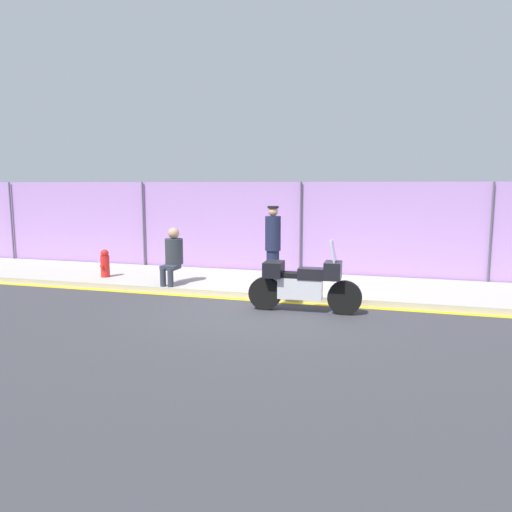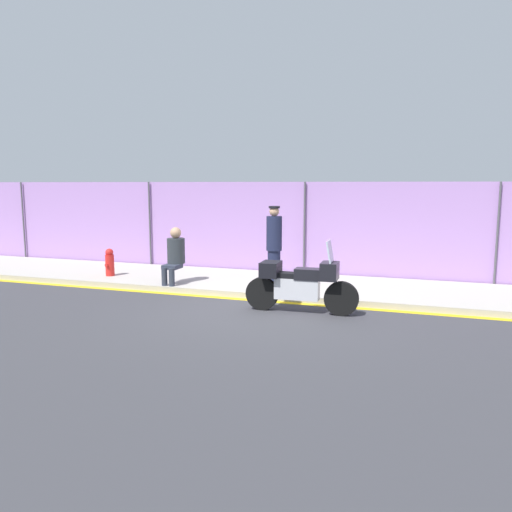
% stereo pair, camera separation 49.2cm
% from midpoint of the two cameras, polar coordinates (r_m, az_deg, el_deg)
% --- Properties ---
extents(ground_plane, '(120.00, 120.00, 0.00)m').
position_cam_midpoint_polar(ground_plane, '(10.08, -0.36, -6.21)').
color(ground_plane, '#38383D').
extents(sidewalk, '(34.74, 2.83, 0.14)m').
position_cam_midpoint_polar(sidewalk, '(12.20, 2.64, -3.34)').
color(sidewalk, '#ADA89E').
rests_on(sidewalk, ground_plane).
extents(curb_paint_stripe, '(34.74, 0.18, 0.01)m').
position_cam_midpoint_polar(curb_paint_stripe, '(10.79, 0.78, -5.22)').
color(curb_paint_stripe, gold).
rests_on(curb_paint_stripe, ground_plane).
extents(storefront_fence, '(33.00, 0.17, 2.57)m').
position_cam_midpoint_polar(storefront_fence, '(13.48, 4.15, 2.98)').
color(storefront_fence, '#AD7FC6').
rests_on(storefront_fence, ground_plane).
extents(motorcycle, '(2.25, 0.54, 1.45)m').
position_cam_midpoint_polar(motorcycle, '(9.85, 3.99, -3.12)').
color(motorcycle, black).
rests_on(motorcycle, ground_plane).
extents(officer_standing, '(0.37, 0.37, 1.86)m').
position_cam_midpoint_polar(officer_standing, '(11.85, 0.75, 1.36)').
color(officer_standing, '#191E38').
rests_on(officer_standing, sidewalk).
extents(person_seated_on_curb, '(0.43, 0.71, 1.35)m').
position_cam_midpoint_polar(person_seated_on_curb, '(12.09, -10.63, 0.31)').
color(person_seated_on_curb, '#2D3342').
rests_on(person_seated_on_curb, sidewalk).
extents(fire_hydrant, '(0.23, 0.28, 0.72)m').
position_cam_midpoint_polar(fire_hydrant, '(13.46, -17.89, -0.81)').
color(fire_hydrant, red).
rests_on(fire_hydrant, sidewalk).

